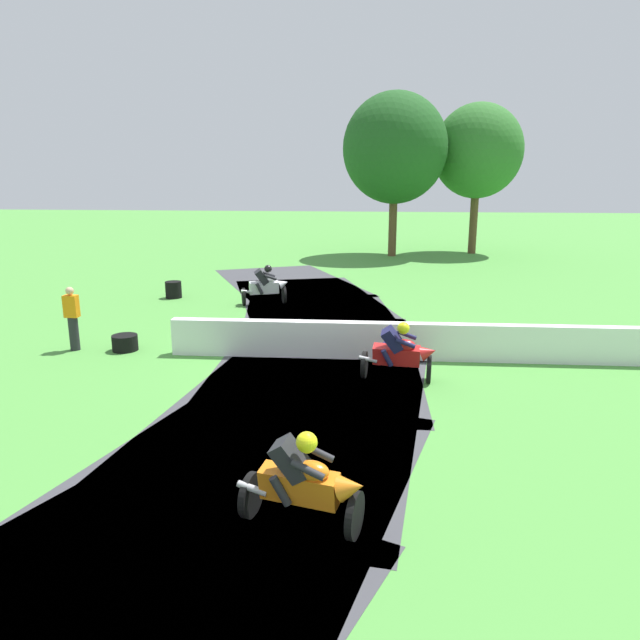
# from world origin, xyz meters

# --- Properties ---
(ground_plane) EXTENTS (120.00, 120.00, 0.00)m
(ground_plane) POSITION_xyz_m (0.00, 0.00, 0.00)
(ground_plane) COLOR #4C933D
(track_asphalt) EXTENTS (8.88, 29.98, 0.01)m
(track_asphalt) POSITION_xyz_m (-0.97, -0.02, 0.00)
(track_asphalt) COLOR #3D3D42
(track_asphalt) RESTS_ON ground
(safety_barrier) EXTENTS (17.92, 0.65, 0.90)m
(safety_barrier) POSITION_xyz_m (5.31, 0.10, 0.45)
(safety_barrier) COLOR white
(safety_barrier) RESTS_ON ground
(motorcycle_lead_orange) EXTENTS (1.70, 1.03, 1.43)m
(motorcycle_lead_orange) POSITION_xyz_m (0.53, -7.20, 0.66)
(motorcycle_lead_orange) COLOR black
(motorcycle_lead_orange) RESTS_ON ground
(motorcycle_chase_red) EXTENTS (1.70, 0.90, 1.43)m
(motorcycle_chase_red) POSITION_xyz_m (1.88, -1.56, 0.65)
(motorcycle_chase_red) COLOR black
(motorcycle_chase_red) RESTS_ON ground
(motorcycle_trailing_white) EXTENTS (1.71, 1.12, 1.42)m
(motorcycle_trailing_white) POSITION_xyz_m (-2.43, 5.82, 0.66)
(motorcycle_trailing_white) COLOR black
(motorcycle_trailing_white) RESTS_ON ground
(tire_stack_mid_a) EXTENTS (0.64, 0.64, 0.40)m
(tire_stack_mid_a) POSITION_xyz_m (-4.98, 0.07, 0.20)
(tire_stack_mid_a) COLOR black
(tire_stack_mid_a) RESTS_ON ground
(tire_stack_mid_b) EXTENTS (0.58, 0.58, 0.60)m
(tire_stack_mid_b) POSITION_xyz_m (-6.00, 6.60, 0.30)
(tire_stack_mid_b) COLOR black
(tire_stack_mid_b) RESTS_ON ground
(track_marshal) EXTENTS (0.34, 0.24, 1.63)m
(track_marshal) POSITION_xyz_m (-6.27, -0.01, 0.82)
(track_marshal) COLOR #232328
(track_marshal) RESTS_ON ground
(tree_far_left) EXTENTS (5.54, 5.54, 8.65)m
(tree_far_left) POSITION_xyz_m (2.13, 18.94, 5.73)
(tree_far_left) COLOR brown
(tree_far_left) RESTS_ON ground
(tree_far_right) EXTENTS (4.89, 4.89, 8.21)m
(tree_far_right) POSITION_xyz_m (6.71, 20.55, 5.62)
(tree_far_right) COLOR brown
(tree_far_right) RESTS_ON ground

